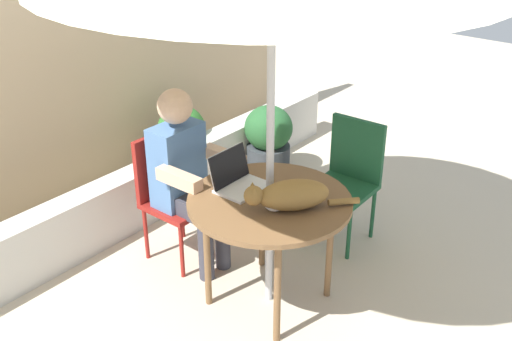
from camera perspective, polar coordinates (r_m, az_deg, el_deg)
name	(u,v)px	position (r m, az deg, el deg)	size (l,w,h in m)	color
ground_plane	(268,299)	(3.90, 1.17, -11.83)	(14.00, 14.00, 0.00)	beige
fence_back	(54,98)	(4.86, -18.30, 6.40)	(5.21, 0.08, 1.70)	tan
planter_wall_low	(126,202)	(4.56, -12.00, -2.90)	(4.69, 0.20, 0.44)	beige
patio_table	(269,209)	(3.53, 1.26, -3.57)	(0.95, 0.95, 0.71)	brown
chair_occupied	(170,187)	(4.10, -7.99, -1.57)	(0.40, 0.40, 0.87)	maroon
chair_empty	(349,172)	(4.30, 8.63, -0.18)	(0.41, 0.41, 0.87)	#194C2D
person_seated	(186,171)	(3.92, -6.56, -0.05)	(0.48, 0.48, 1.21)	#4C72A5
laptop	(236,177)	(3.60, -1.90, -0.60)	(0.30, 0.25, 0.21)	silver
cat	(290,195)	(3.37, 3.16, -2.33)	(0.51, 0.47, 0.17)	olive
potted_plant_near_fence	(182,141)	(5.14, -6.87, 2.71)	(0.40, 0.40, 0.66)	#595654
potted_plant_by_chair	(268,140)	(5.20, 1.16, 2.87)	(0.41, 0.41, 0.62)	#33383D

